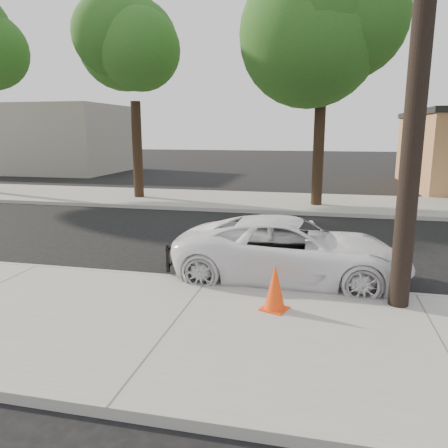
% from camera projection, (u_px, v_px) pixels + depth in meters
% --- Properties ---
extents(ground, '(120.00, 120.00, 0.00)m').
position_uv_depth(ground, '(229.00, 257.00, 11.03)').
color(ground, black).
rests_on(ground, ground).
extents(near_sidewalk, '(90.00, 4.40, 0.15)m').
position_uv_depth(near_sidewalk, '(173.00, 328.00, 6.92)').
color(near_sidewalk, gray).
rests_on(near_sidewalk, ground).
extents(far_sidewalk, '(90.00, 5.00, 0.15)m').
position_uv_depth(far_sidewalk, '(270.00, 202.00, 19.12)').
color(far_sidewalk, gray).
rests_on(far_sidewalk, ground).
extents(curb_near, '(90.00, 0.12, 0.16)m').
position_uv_depth(curb_near, '(208.00, 282.00, 9.01)').
color(curb_near, '#9E9B93').
rests_on(curb_near, ground).
extents(building_far, '(14.00, 8.00, 5.00)m').
position_uv_depth(building_far, '(32.00, 139.00, 33.88)').
color(building_far, gray).
rests_on(building_far, ground).
extents(utility_pole, '(1.40, 0.34, 9.00)m').
position_uv_depth(utility_pole, '(423.00, 27.00, 6.70)').
color(utility_pole, black).
rests_on(utility_pole, near_sidewalk).
extents(tree_b, '(4.34, 4.20, 8.45)m').
position_uv_depth(tree_b, '(136.00, 58.00, 18.68)').
color(tree_b, black).
rests_on(tree_b, far_sidewalk).
extents(tree_c, '(4.96, 4.80, 9.55)m').
position_uv_depth(tree_c, '(330.00, 28.00, 16.39)').
color(tree_c, black).
rests_on(tree_c, far_sidewalk).
extents(police_cruiser, '(4.86, 2.27, 1.35)m').
position_uv_depth(police_cruiser, '(291.00, 250.00, 9.18)').
color(police_cruiser, white).
rests_on(police_cruiser, ground).
extents(traffic_cone, '(0.53, 0.53, 0.80)m').
position_uv_depth(traffic_cone, '(275.00, 288.00, 7.37)').
color(traffic_cone, '#FE430D').
rests_on(traffic_cone, near_sidewalk).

